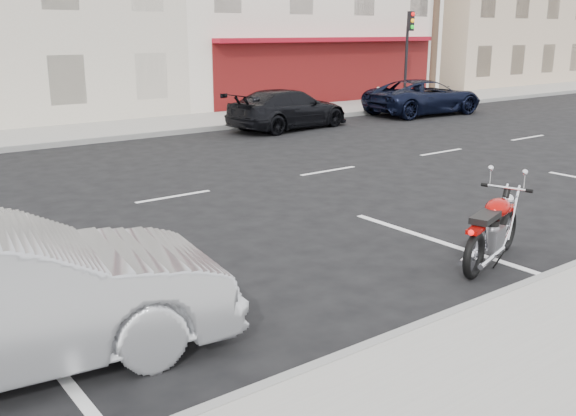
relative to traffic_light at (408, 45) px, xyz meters
The scene contains 7 objects.
ground 16.07m from the traffic_light, 148.32° to the right, with size 120.00×120.00×0.00m, color black.
curb_near 24.16m from the traffic_light, 140.35° to the right, with size 80.00×0.12×0.16m, color gray.
traffic_light is the anchor object (origin of this frame).
fire_hydrant 2.53m from the traffic_light, behind, with size 0.20×0.20×0.72m.
motorcycle 19.35m from the traffic_light, 132.50° to the right, with size 1.97×0.88×1.02m.
suv_far 3.63m from the traffic_light, 124.12° to the right, with size 2.24×4.86×1.35m, color black.
car_far 8.79m from the traffic_light, 163.56° to the right, with size 1.84×4.52×1.31m, color black.
Camera 1 is at (-7.54, -11.14, 3.16)m, focal length 40.00 mm.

